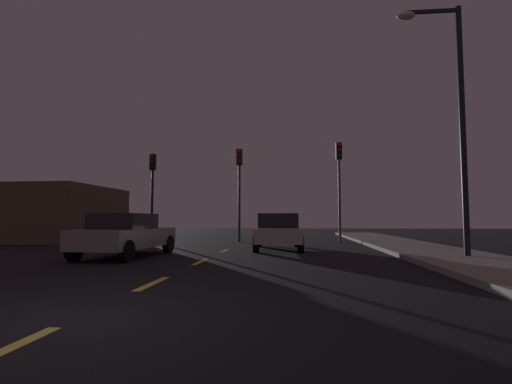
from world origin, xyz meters
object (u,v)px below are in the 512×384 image
at_px(traffic_signal_right, 339,173).
at_px(street_lamp_right, 452,107).
at_px(traffic_signal_center, 239,177).
at_px(car_stopped_ahead, 278,231).
at_px(car_adjacent_lane, 126,234).
at_px(traffic_signal_left, 152,180).

relative_size(traffic_signal_right, street_lamp_right, 0.69).
height_order(traffic_signal_center, car_stopped_ahead, traffic_signal_center).
distance_m(traffic_signal_center, car_adjacent_lane, 9.34).
bearing_deg(street_lamp_right, traffic_signal_right, 105.44).
relative_size(traffic_signal_left, car_adjacent_lane, 1.13).
distance_m(traffic_signal_left, car_stopped_ahead, 9.23).
bearing_deg(traffic_signal_right, traffic_signal_center, -179.99).
bearing_deg(car_adjacent_lane, traffic_signal_left, 105.80).
bearing_deg(traffic_signal_left, car_stopped_ahead, -34.77).
distance_m(traffic_signal_left, traffic_signal_right, 10.33).
height_order(car_adjacent_lane, street_lamp_right, street_lamp_right).
relative_size(traffic_signal_left, car_stopped_ahead, 1.18).
xyz_separation_m(traffic_signal_center, car_adjacent_lane, (-2.51, -8.55, -2.83)).
relative_size(traffic_signal_left, traffic_signal_right, 0.92).
distance_m(traffic_signal_right, street_lamp_right, 9.09).
height_order(car_stopped_ahead, car_adjacent_lane, car_stopped_ahead).
xyz_separation_m(traffic_signal_right, street_lamp_right, (2.41, -8.72, 0.93)).
bearing_deg(traffic_signal_left, car_adjacent_lane, -74.20).
xyz_separation_m(car_adjacent_lane, street_lamp_right, (10.32, -0.17, 3.92)).
distance_m(traffic_signal_left, traffic_signal_center, 4.93).
distance_m(traffic_signal_right, car_adjacent_lane, 12.02).
bearing_deg(street_lamp_right, car_stopped_ahead, 146.12).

